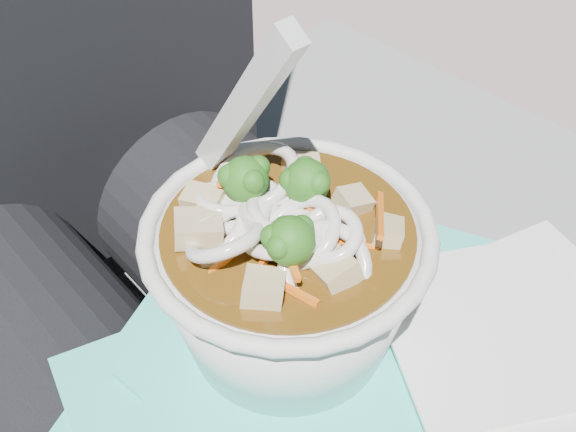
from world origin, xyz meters
TOP-DOWN VIEW (x-y plane):
  - person_body at (-0.00, 0.09)m, footprint 0.34×0.94m
  - plastic_bag at (-0.01, -0.04)m, footprint 0.38×0.30m
  - napkins at (0.11, -0.08)m, footprint 0.18×0.18m
  - udon_bowl at (0.01, 0.00)m, footprint 0.15×0.15m

SIDE VIEW (x-z plane):
  - person_body at x=0.00m, z-range 0.04..1.02m
  - plastic_bag at x=-0.01m, z-range 0.57..0.59m
  - napkins at x=0.11m, z-range 0.59..0.60m
  - udon_bowl at x=0.01m, z-range 0.54..0.74m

